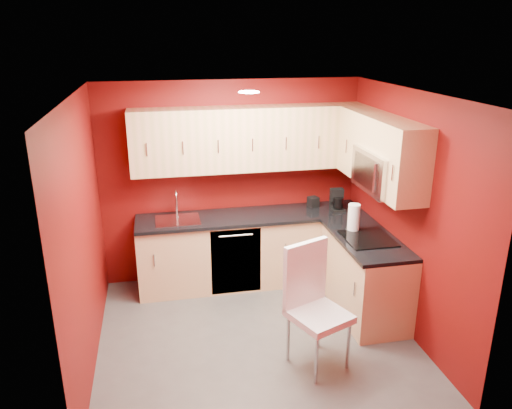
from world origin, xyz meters
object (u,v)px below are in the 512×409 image
object	(u,v)px
napkin_holder	(313,202)
paper_towel	(354,218)
microwave	(383,171)
sink	(178,217)
dining_chair	(319,309)
coffee_maker	(338,200)

from	to	relation	value
napkin_holder	paper_towel	bearing A→B (deg)	-77.59
microwave	paper_towel	xyz separation A→B (m)	(-0.18, 0.26, -0.60)
napkin_holder	microwave	bearing A→B (deg)	-71.70
sink	dining_chair	world-z (taller)	sink
paper_towel	sink	bearing A→B (deg)	158.68
paper_towel	dining_chair	distance (m)	1.35
sink	paper_towel	distance (m)	2.06
microwave	dining_chair	size ratio (longest dim) A/B	0.64
napkin_holder	paper_towel	size ratio (longest dim) A/B	0.41
napkin_holder	paper_towel	distance (m)	0.89
microwave	sink	distance (m)	2.43
sink	paper_towel	size ratio (longest dim) A/B	1.68
microwave	sink	world-z (taller)	microwave
coffee_maker	dining_chair	world-z (taller)	dining_chair
sink	coffee_maker	bearing A→B (deg)	-1.93
sink	coffee_maker	distance (m)	1.98
coffee_maker	napkin_holder	distance (m)	0.33
napkin_holder	dining_chair	xyz separation A→B (m)	(-0.54, -1.91, -0.38)
microwave	napkin_holder	bearing A→B (deg)	108.30
napkin_holder	coffee_maker	bearing A→B (deg)	-36.12
microwave	napkin_holder	distance (m)	1.37
coffee_maker	microwave	bearing A→B (deg)	-80.31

